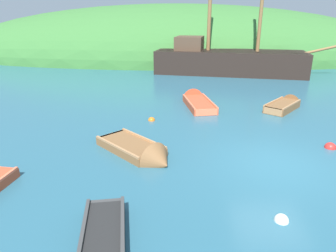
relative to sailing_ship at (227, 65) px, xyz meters
name	(u,v)px	position (x,y,z in m)	size (l,w,h in m)	color
ground_plane	(276,164)	(-0.54, -16.94, -0.73)	(120.00, 120.00, 0.00)	#285B70
shore_hill	(174,56)	(-4.83, 11.69, -0.73)	(54.02, 21.45, 11.94)	#387033
sailing_ship	(227,65)	(0.00, 0.00, 0.00)	(14.94, 5.67, 11.67)	black
rowboat_outer_right	(141,153)	(-5.07, -16.52, -0.64)	(3.22, 3.15, 1.20)	brown
rowboat_outer_left	(196,102)	(-2.92, -9.78, -0.62)	(1.89, 3.88, 1.16)	#C64C2D
rowboat_center	(285,106)	(1.76, -10.33, -0.60)	(2.64, 2.97, 0.98)	brown
buoy_white	(281,221)	(-1.25, -19.94, -0.73)	(0.35, 0.35, 0.35)	white
buoy_red	(330,148)	(1.83, -15.50, -0.73)	(0.42, 0.42, 0.42)	red
buoy_orange	(152,120)	(-5.10, -12.71, -0.73)	(0.32, 0.32, 0.32)	orange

